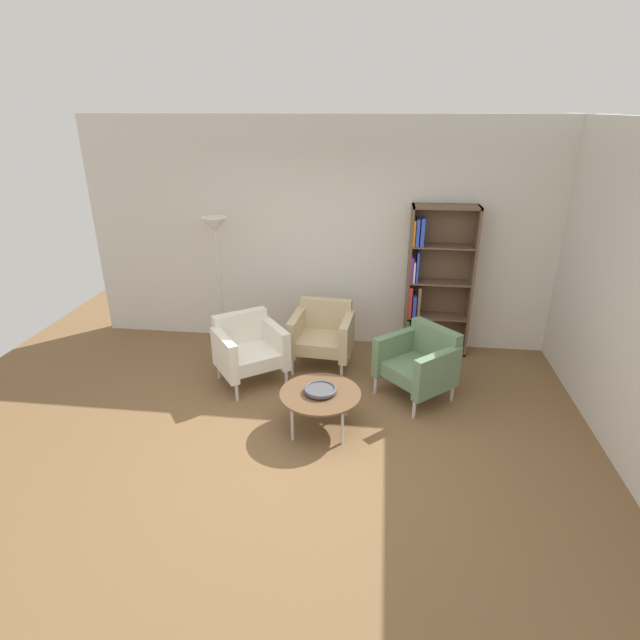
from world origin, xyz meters
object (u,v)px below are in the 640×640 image
(armchair_by_bookshelf, at_px, (249,348))
(floor_lamp_torchiere, at_px, (216,241))
(bookshelf_tall, at_px, (433,282))
(armchair_near_window, at_px, (323,333))
(coffee_table_low, at_px, (320,395))
(decorative_bowl, at_px, (320,390))
(armchair_corner_red, at_px, (420,362))

(armchair_by_bookshelf, height_order, floor_lamp_torchiere, floor_lamp_torchiere)
(bookshelf_tall, distance_m, armchair_near_window, 1.54)
(bookshelf_tall, xyz_separation_m, armchair_near_window, (-1.33, -0.57, -0.52))
(coffee_table_low, distance_m, decorative_bowl, 0.06)
(decorative_bowl, distance_m, armchair_near_window, 1.36)
(bookshelf_tall, distance_m, armchair_by_bookshelf, 2.44)
(armchair_corner_red, bearing_deg, coffee_table_low, -95.79)
(armchair_near_window, bearing_deg, armchair_corner_red, -23.67)
(armchair_by_bookshelf, distance_m, floor_lamp_torchiere, 1.43)
(decorative_bowl, distance_m, armchair_corner_red, 1.24)
(bookshelf_tall, bearing_deg, armchair_by_bookshelf, -153.07)
(coffee_table_low, xyz_separation_m, armchair_near_window, (-0.14, 1.36, 0.04))
(decorative_bowl, bearing_deg, floor_lamp_torchiere, 131.98)
(armchair_near_window, xyz_separation_m, armchair_corner_red, (1.14, -0.61, 0.00))
(bookshelf_tall, distance_m, floor_lamp_torchiere, 2.74)
(armchair_by_bookshelf, bearing_deg, bookshelf_tall, -9.79)
(decorative_bowl, bearing_deg, armchair_by_bookshelf, 137.81)
(coffee_table_low, height_order, floor_lamp_torchiere, floor_lamp_torchiere)
(coffee_table_low, xyz_separation_m, floor_lamp_torchiere, (-1.49, 1.66, 1.08))
(armchair_near_window, xyz_separation_m, floor_lamp_torchiere, (-1.36, 0.31, 1.03))
(decorative_bowl, relative_size, armchair_near_window, 0.41)
(coffee_table_low, bearing_deg, decorative_bowl, 85.24)
(bookshelf_tall, xyz_separation_m, armchair_corner_red, (-0.19, -1.18, -0.52))
(coffee_table_low, bearing_deg, floor_lamp_torchiere, 131.98)
(bookshelf_tall, relative_size, armchair_near_window, 2.44)
(armchair_near_window, bearing_deg, armchair_by_bookshelf, -142.98)
(armchair_near_window, height_order, armchair_corner_red, same)
(armchair_by_bookshelf, bearing_deg, floor_lamp_torchiere, 87.79)
(bookshelf_tall, distance_m, coffee_table_low, 2.33)
(decorative_bowl, height_order, armchair_by_bookshelf, armchair_by_bookshelf)
(decorative_bowl, xyz_separation_m, armchair_near_window, (-0.14, 1.36, -0.02))
(bookshelf_tall, xyz_separation_m, decorative_bowl, (-1.19, -1.93, -0.50))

